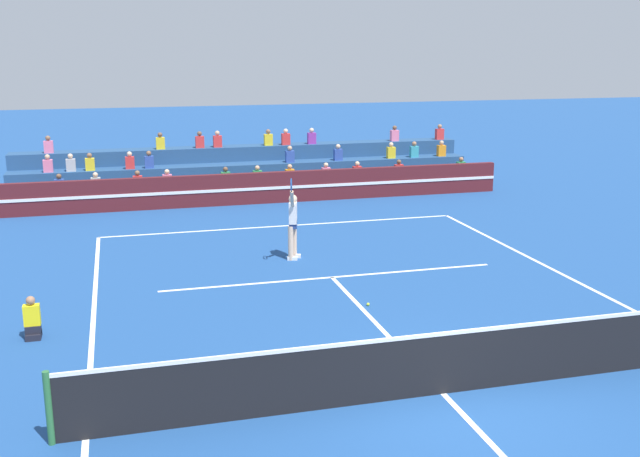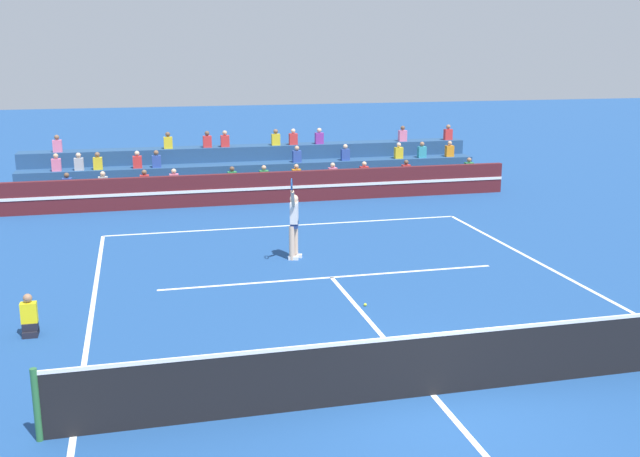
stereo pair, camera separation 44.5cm
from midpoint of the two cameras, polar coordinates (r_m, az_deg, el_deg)
The scene contains 8 objects.
ground_plane at distance 12.42m, azimuth 8.33°, elevation -12.35°, with size 120.00×120.00×0.00m, color navy.
court_lines at distance 12.42m, azimuth 8.33°, elevation -12.33°, with size 11.10×23.90×0.01m.
tennis_net at distance 12.19m, azimuth 8.42°, elevation -10.05°, with size 12.00×0.10×1.10m.
sponsor_banner_wall at distance 26.50m, azimuth -5.00°, elevation 3.09°, with size 18.00×0.26×1.10m.
bleacher_stand at distance 28.94m, azimuth -5.90°, elevation 4.19°, with size 17.30×2.85×2.28m.
ball_kid_courtside at distance 15.40m, azimuth -21.84°, elevation -6.62°, with size 0.30×0.36×0.84m.
tennis_player at distance 19.36m, azimuth -2.74°, elevation 0.45°, with size 0.52×1.26×2.34m.
tennis_ball at distance 16.15m, azimuth 2.89°, elevation -5.79°, with size 0.07×0.07×0.07m, color #C6DB33.
Camera 1 is at (-4.81, -10.12, 5.44)m, focal length 42.00 mm.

